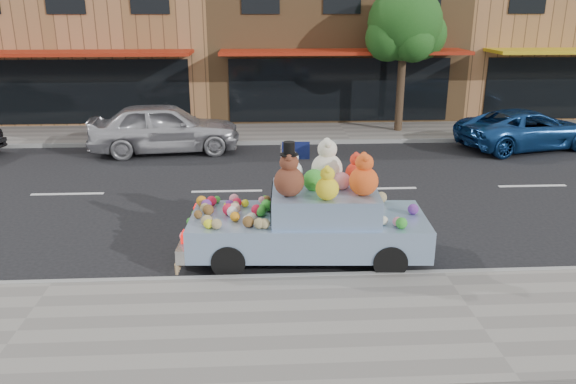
{
  "coord_description": "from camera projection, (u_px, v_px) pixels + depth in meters",
  "views": [
    {
      "loc": [
        -3.19,
        -13.65,
        4.52
      ],
      "look_at": [
        -2.65,
        -3.87,
        1.25
      ],
      "focal_mm": 35.0,
      "sensor_mm": 36.0,
      "label": 1
    }
  ],
  "objects": [
    {
      "name": "far_kerb",
      "position": [
        351.0,
        142.0,
        19.24
      ],
      "size": [
        60.0,
        0.12,
        0.13
      ],
      "primitive_type": "cube",
      "color": "gray",
      "rests_on": "ground"
    },
    {
      "name": "ground",
      "position": [
        382.0,
        189.0,
        14.52
      ],
      "size": [
        120.0,
        120.0,
        0.0
      ],
      "primitive_type": "plane",
      "color": "black",
      "rests_on": "ground"
    },
    {
      "name": "storefront_left",
      "position": [
        98.0,
        26.0,
        24.18
      ],
      "size": [
        10.0,
        9.8,
        7.3
      ],
      "color": "#A46E45",
      "rests_on": "ground"
    },
    {
      "name": "car_silver",
      "position": [
        165.0,
        128.0,
        17.89
      ],
      "size": [
        4.9,
        2.4,
        1.61
      ],
      "primitive_type": "imported",
      "rotation": [
        0.0,
        0.0,
        1.68
      ],
      "color": "silver",
      "rests_on": "ground"
    },
    {
      "name": "near_sidewalk",
      "position": [
        475.0,
        320.0,
        8.35
      ],
      "size": [
        60.0,
        3.0,
        0.12
      ],
      "primitive_type": "cube",
      "color": "gray",
      "rests_on": "ground"
    },
    {
      "name": "car_blue",
      "position": [
        527.0,
        129.0,
        18.44
      ],
      "size": [
        4.98,
        3.19,
        1.28
      ],
      "primitive_type": "imported",
      "rotation": [
        0.0,
        0.0,
        1.82
      ],
      "color": "#19478C",
      "rests_on": "ground"
    },
    {
      "name": "far_sidewalk",
      "position": [
        344.0,
        132.0,
        20.66
      ],
      "size": [
        60.0,
        3.0,
        0.12
      ],
      "primitive_type": "cube",
      "color": "gray",
      "rests_on": "ground"
    },
    {
      "name": "street_tree",
      "position": [
        405.0,
        30.0,
        19.66
      ],
      "size": [
        3.0,
        2.7,
        5.22
      ],
      "color": "#38281C",
      "rests_on": "ground"
    },
    {
      "name": "art_car",
      "position": [
        309.0,
        218.0,
        10.31
      ],
      "size": [
        4.57,
        1.99,
        2.32
      ],
      "rotation": [
        0.0,
        0.0,
        -0.06
      ],
      "color": "black",
      "rests_on": "ground"
    },
    {
      "name": "storefront_mid",
      "position": [
        328.0,
        26.0,
        24.7
      ],
      "size": [
        10.0,
        9.8,
        7.3
      ],
      "color": "olive",
      "rests_on": "ground"
    },
    {
      "name": "storefront_right",
      "position": [
        549.0,
        25.0,
        25.23
      ],
      "size": [
        10.0,
        9.8,
        7.3
      ],
      "color": "#A46E45",
      "rests_on": "ground"
    },
    {
      "name": "near_kerb",
      "position": [
        443.0,
        274.0,
        9.77
      ],
      "size": [
        60.0,
        0.12,
        0.13
      ],
      "primitive_type": "cube",
      "color": "gray",
      "rests_on": "ground"
    }
  ]
}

